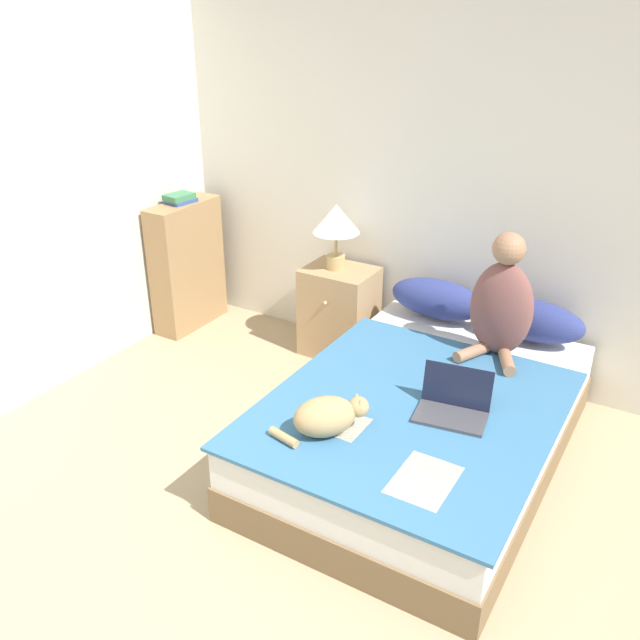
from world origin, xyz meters
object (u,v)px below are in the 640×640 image
person_sitting (502,304)px  laptop_open (453,406)px  bed (423,424)px  table_lamp (336,222)px  pillow_far (532,320)px  pillow_near (437,299)px  cat_tabby (327,416)px  nightstand (339,311)px  bookshelf (187,265)px  book_stack_top (180,198)px

person_sitting → laptop_open: person_sitting is taller
bed → laptop_open: 0.37m
laptop_open → table_lamp: (-1.25, 0.99, 0.49)m
pillow_far → pillow_near: bearing=180.0°
cat_tabby → table_lamp: 1.72m
nightstand → table_lamp: 0.66m
nightstand → bookshelf: bookshelf is taller
cat_tabby → table_lamp: (-0.79, 1.46, 0.44)m
cat_tabby → laptop_open: 0.66m
person_sitting → nightstand: (-1.20, 0.24, -0.43)m
table_lamp → bookshelf: bearing=-171.2°
bed → book_stack_top: 2.48m
bed → table_lamp: (-1.05, 0.84, 0.76)m
cat_tabby → laptop_open: size_ratio=1.03×
person_sitting → nightstand: person_sitting is taller
person_sitting → laptop_open: size_ratio=1.92×
book_stack_top → table_lamp: bearing=9.0°
person_sitting → book_stack_top: 2.46m
bed → laptop_open: size_ratio=5.34×
table_lamp → book_stack_top: size_ratio=1.97×
bed → book_stack_top: size_ratio=8.93×
cat_tabby → laptop_open: (0.46, 0.47, -0.05)m
person_sitting → bookshelf: (-2.43, 0.06, -0.27)m
bed → nightstand: size_ratio=3.20×
pillow_near → table_lamp: (-0.74, -0.04, 0.41)m
pillow_near → person_sitting: size_ratio=0.85×
bed → person_sitting: person_sitting is taller
bookshelf → cat_tabby: bearing=-32.6°
pillow_far → cat_tabby: (-0.56, -1.50, -0.03)m
nightstand → bookshelf: (-1.23, -0.19, 0.17)m
pillow_far → laptop_open: pillow_far is taller
nightstand → bookshelf: size_ratio=0.66×
cat_tabby → nightstand: nightstand is taller
pillow_far → laptop_open: size_ratio=1.63×
pillow_far → nightstand: pillow_far is taller
bed → pillow_near: bearing=109.2°
table_lamp → cat_tabby: bearing=-61.5°
laptop_open → bookshelf: (-2.45, 0.81, 0.00)m
bed → person_sitting: size_ratio=2.77×
person_sitting → cat_tabby: person_sitting is taller
bookshelf → nightstand: bearing=8.6°
laptop_open → pillow_near: bearing=107.5°
pillow_far → laptop_open: 1.04m
cat_tabby → book_stack_top: book_stack_top is taller
person_sitting → bookshelf: bearing=178.7°
pillow_near → bookshelf: (-1.94, -0.23, -0.08)m
cat_tabby → laptop_open: bearing=-2.3°
pillow_far → bed: bearing=-109.2°
bed → cat_tabby: cat_tabby is taller
pillow_near → person_sitting: person_sitting is taller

